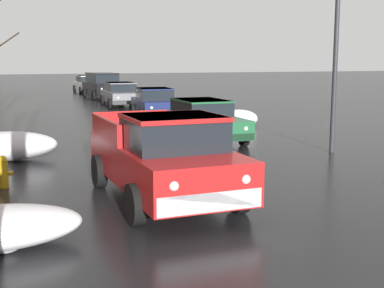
% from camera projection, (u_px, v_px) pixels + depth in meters
% --- Properties ---
extents(snow_bank_along_left_kerb, '(2.35, 1.11, 0.62)m').
position_uv_depth(snow_bank_along_left_kerb, '(208.00, 115.00, 23.75)').
color(snow_bank_along_left_kerb, white).
rests_on(snow_bank_along_left_kerb, ground).
extents(snow_bank_mid_block_left, '(2.95, 1.44, 0.81)m').
position_uv_depth(snow_bank_mid_block_left, '(1.00, 147.00, 14.47)').
color(snow_bank_mid_block_left, white).
rests_on(snow_bank_mid_block_left, ground).
extents(snow_bank_near_corner_right, '(1.62, 1.45, 0.74)m').
position_uv_depth(snow_bank_near_corner_right, '(238.00, 119.00, 21.55)').
color(snow_bank_near_corner_right, white).
rests_on(snow_bank_near_corner_right, ground).
extents(pickup_truck_red_approaching_near_lane, '(2.27, 4.91, 1.76)m').
position_uv_depth(pickup_truck_red_approaching_near_lane, '(164.00, 157.00, 10.37)').
color(pickup_truck_red_approaching_near_lane, red).
rests_on(pickup_truck_red_approaching_near_lane, ground).
extents(sedan_green_parked_kerbside_close, '(1.96, 4.34, 1.42)m').
position_uv_depth(sedan_green_parked_kerbside_close, '(203.00, 119.00, 17.92)').
color(sedan_green_parked_kerbside_close, '#1E5633').
rests_on(sedan_green_parked_kerbside_close, ground).
extents(sedan_darkblue_parked_kerbside_mid, '(2.18, 4.11, 1.42)m').
position_uv_depth(sedan_darkblue_parked_kerbside_mid, '(155.00, 102.00, 24.99)').
color(sedan_darkblue_parked_kerbside_mid, navy).
rests_on(sedan_darkblue_parked_kerbside_mid, ground).
extents(sedan_grey_parked_far_down_block, '(2.05, 4.34, 1.42)m').
position_uv_depth(sedan_grey_parked_far_down_block, '(121.00, 94.00, 31.07)').
color(sedan_grey_parked_far_down_block, slate).
rests_on(sedan_grey_parked_far_down_block, ground).
extents(suv_black_queued_behind_truck, '(2.35, 4.64, 1.82)m').
position_uv_depth(suv_black_queued_behind_truck, '(102.00, 85.00, 37.33)').
color(suv_black_queued_behind_truck, black).
rests_on(suv_black_queued_behind_truck, ground).
extents(sedan_white_at_far_intersection, '(2.14, 4.44, 1.42)m').
position_uv_depth(sedan_white_at_far_intersection, '(88.00, 84.00, 43.88)').
color(sedan_white_at_far_intersection, silver).
rests_on(sedan_white_at_far_intersection, ground).
extents(fire_hydrant, '(0.42, 0.22, 0.71)m').
position_uv_depth(fire_hydrant, '(3.00, 172.00, 11.49)').
color(fire_hydrant, gold).
rests_on(fire_hydrant, ground).
extents(street_lamp_post, '(0.44, 0.24, 5.98)m').
position_uv_depth(street_lamp_post, '(336.00, 39.00, 15.38)').
color(street_lamp_post, '#28282D').
rests_on(street_lamp_post, ground).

